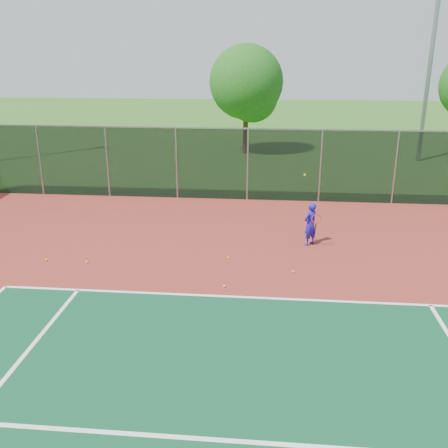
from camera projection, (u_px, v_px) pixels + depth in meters
name	position (u px, v px, depth m)	size (l,w,h in m)	color
ground	(370.00, 376.00, 9.69)	(120.00, 120.00, 0.00)	#295D1A
court_apron	(354.00, 323.00, 11.57)	(30.00, 20.00, 0.02)	maroon
fence_back	(320.00, 165.00, 20.47)	(30.00, 0.06, 3.03)	black
tennis_player	(310.00, 224.00, 16.01)	(0.60, 0.72, 2.34)	#1F13B2
practice_ball_0	(293.00, 272.00, 14.16)	(0.07, 0.07, 0.07)	#C0D719
practice_ball_1	(224.00, 286.00, 13.28)	(0.07, 0.07, 0.07)	#C0D719
practice_ball_3	(229.00, 258.00, 15.12)	(0.07, 0.07, 0.07)	#C0D719
practice_ball_4	(47.00, 260.00, 14.96)	(0.07, 0.07, 0.07)	#C0D719
practice_ball_5	(87.00, 262.00, 14.82)	(0.07, 0.07, 0.07)	#C0D719
floodlight_n	(434.00, 35.00, 26.62)	(0.90, 0.40, 12.13)	gray
tree_back_left	(248.00, 86.00, 29.69)	(4.42, 4.42, 6.49)	#3B2115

